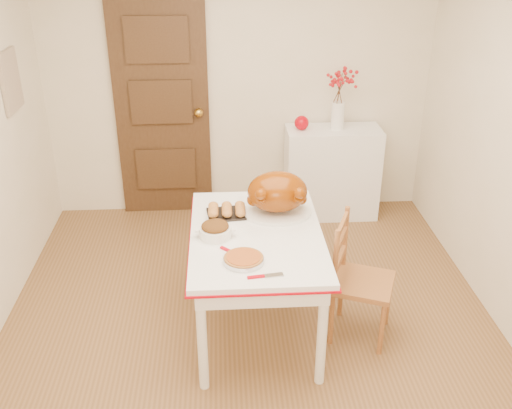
{
  "coord_description": "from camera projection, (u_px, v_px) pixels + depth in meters",
  "views": [
    {
      "loc": [
        -0.17,
        -3.22,
        2.62
      ],
      "look_at": [
        0.04,
        0.13,
        0.94
      ],
      "focal_mm": 41.0,
      "sensor_mm": 36.0,
      "label": 1
    }
  ],
  "objects": [
    {
      "name": "floor",
      "position": [
        251.0,
        334.0,
        4.06
      ],
      "size": [
        3.5,
        4.0,
        0.0
      ],
      "primitive_type": "cube",
      "color": "brown",
      "rests_on": "ground"
    },
    {
      "name": "wall_back",
      "position": [
        238.0,
        82.0,
        5.28
      ],
      "size": [
        3.5,
        0.0,
        2.5
      ],
      "primitive_type": "cube",
      "color": "silver",
      "rests_on": "ground"
    },
    {
      "name": "rolls_tray",
      "position": [
        227.0,
        210.0,
        4.0
      ],
      "size": [
        0.29,
        0.24,
        0.07
      ],
      "primitive_type": null,
      "rotation": [
        0.0,
        0.0,
        0.13
      ],
      "color": "#BF7B41",
      "rests_on": "kitchen_table"
    },
    {
      "name": "drinking_glass",
      "position": [
        264.0,
        188.0,
        4.26
      ],
      "size": [
        0.09,
        0.09,
        0.12
      ],
      "primitive_type": "cylinder",
      "rotation": [
        0.0,
        0.0,
        -0.28
      ],
      "color": "white",
      "rests_on": "kitchen_table"
    },
    {
      "name": "sideboard",
      "position": [
        331.0,
        173.0,
        5.5
      ],
      "size": [
        0.86,
        0.38,
        0.86
      ],
      "primitive_type": "cube",
      "color": "white",
      "rests_on": "floor"
    },
    {
      "name": "apple",
      "position": [
        302.0,
        123.0,
        5.26
      ],
      "size": [
        0.13,
        0.13,
        0.13
      ],
      "primitive_type": "sphere",
      "color": "#B3020F",
      "rests_on": "sideboard"
    },
    {
      "name": "pumpkin_pie",
      "position": [
        244.0,
        258.0,
        3.46
      ],
      "size": [
        0.31,
        0.31,
        0.05
      ],
      "primitive_type": "cylinder",
      "rotation": [
        0.0,
        0.0,
        0.34
      ],
      "color": "#A04919",
      "rests_on": "kitchen_table"
    },
    {
      "name": "shaker_pair",
      "position": [
        291.0,
        194.0,
        4.19
      ],
      "size": [
        0.1,
        0.06,
        0.1
      ],
      "primitive_type": null,
      "rotation": [
        0.0,
        0.0,
        0.17
      ],
      "color": "white",
      "rests_on": "kitchen_table"
    },
    {
      "name": "chair_oak",
      "position": [
        363.0,
        280.0,
        3.88
      ],
      "size": [
        0.51,
        0.51,
        0.88
      ],
      "primitive_type": null,
      "rotation": [
        0.0,
        0.0,
        1.19
      ],
      "color": "#A45D34",
      "rests_on": "floor"
    },
    {
      "name": "photo_board",
      "position": [
        10.0,
        81.0,
        4.36
      ],
      "size": [
        0.03,
        0.35,
        0.45
      ],
      "primitive_type": "cube",
      "color": "beige",
      "rests_on": "ground"
    },
    {
      "name": "berry_vase",
      "position": [
        339.0,
        101.0,
        5.19
      ],
      "size": [
        0.27,
        0.27,
        0.52
      ],
      "primitive_type": null,
      "color": "white",
      "rests_on": "sideboard"
    },
    {
      "name": "turkey_platter",
      "position": [
        277.0,
        194.0,
        3.96
      ],
      "size": [
        0.5,
        0.4,
        0.3
      ],
      "primitive_type": null,
      "rotation": [
        0.0,
        0.0,
        0.05
      ],
      "color": "#813B04",
      "rests_on": "kitchen_table"
    },
    {
      "name": "pie_server",
      "position": [
        265.0,
        276.0,
        3.33
      ],
      "size": [
        0.22,
        0.09,
        0.01
      ],
      "primitive_type": null,
      "rotation": [
        0.0,
        0.0,
        0.14
      ],
      "color": "silver",
      "rests_on": "kitchen_table"
    },
    {
      "name": "carving_knife",
      "position": [
        236.0,
        254.0,
        3.54
      ],
      "size": [
        0.23,
        0.23,
        0.01
      ],
      "primitive_type": null,
      "rotation": [
        0.0,
        0.0,
        -0.77
      ],
      "color": "silver",
      "rests_on": "kitchen_table"
    },
    {
      "name": "door_back",
      "position": [
        162.0,
        108.0,
        5.31
      ],
      "size": [
        0.85,
        0.06,
        2.06
      ],
      "primitive_type": "cube",
      "color": "#372113",
      "rests_on": "ground"
    },
    {
      "name": "stuffing_dish",
      "position": [
        215.0,
        230.0,
        3.72
      ],
      "size": [
        0.31,
        0.28,
        0.1
      ],
      "primitive_type": null,
      "rotation": [
        0.0,
        0.0,
        -0.31
      ],
      "color": "#47250C",
      "rests_on": "kitchen_table"
    },
    {
      "name": "kitchen_table",
      "position": [
        256.0,
        282.0,
        3.96
      ],
      "size": [
        0.87,
        1.28,
        0.76
      ],
      "primitive_type": null,
      "color": "white",
      "rests_on": "floor"
    }
  ]
}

